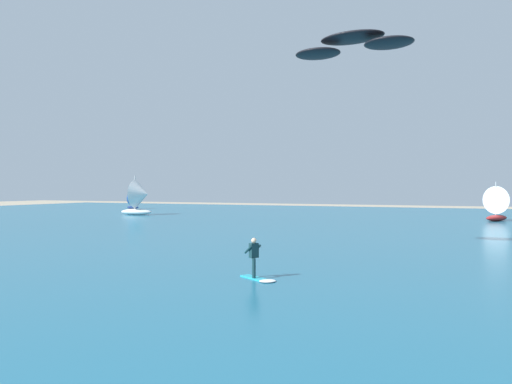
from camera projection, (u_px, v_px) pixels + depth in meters
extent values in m
cube|color=#236B89|center=(372.00, 224.00, 50.58)|extent=(160.00, 90.00, 0.10)
cube|color=#26B2CC|center=(254.00, 278.00, 20.10)|extent=(1.43, 1.10, 0.05)
cylinder|color=#143338|center=(254.00, 268.00, 19.88)|extent=(0.14, 0.14, 0.80)
cylinder|color=#143338|center=(254.00, 267.00, 20.31)|extent=(0.14, 0.14, 0.80)
cube|color=#143338|center=(254.00, 250.00, 20.09)|extent=(0.37, 0.42, 0.60)
sphere|color=beige|center=(254.00, 241.00, 20.09)|extent=(0.22, 0.22, 0.22)
cylinder|color=#143338|center=(248.00, 249.00, 20.03)|extent=(0.48, 0.34, 0.39)
cylinder|color=#143338|center=(257.00, 249.00, 20.28)|extent=(0.48, 0.34, 0.39)
ellipsoid|color=white|center=(268.00, 281.00, 19.33)|extent=(0.88, 0.91, 0.08)
ellipsoid|color=black|center=(352.00, 38.00, 27.49)|extent=(3.94, 2.67, 0.43)
ellipsoid|color=black|center=(318.00, 54.00, 28.57)|extent=(2.97, 2.54, 0.43)
ellipsoid|color=black|center=(389.00, 43.00, 26.42)|extent=(2.97, 2.54, 0.43)
ellipsoid|color=maroon|center=(497.00, 218.00, 54.54)|extent=(3.02, 3.83, 0.69)
cylinder|color=silver|center=(496.00, 198.00, 54.42)|extent=(0.12, 0.12, 3.71)
cone|color=white|center=(500.00, 200.00, 54.88)|extent=(3.50, 3.00, 3.11)
ellipsoid|color=navy|center=(133.00, 207.00, 85.91)|extent=(3.07, 1.67, 0.55)
cylinder|color=silver|center=(132.00, 198.00, 85.97)|extent=(0.09, 0.09, 2.91)
cone|color=#3F72CC|center=(135.00, 198.00, 85.59)|extent=(1.83, 2.68, 2.45)
ellipsoid|color=white|center=(136.00, 212.00, 66.76)|extent=(4.70, 2.14, 0.85)
cylinder|color=silver|center=(135.00, 192.00, 66.79)|extent=(0.14, 0.14, 4.53)
cone|color=white|center=(141.00, 194.00, 66.52)|extent=(2.47, 4.04, 3.81)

